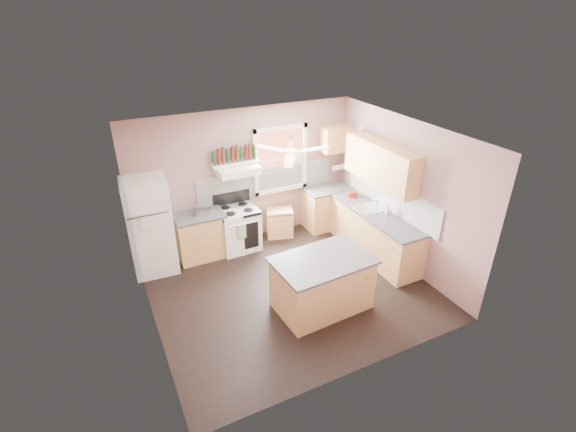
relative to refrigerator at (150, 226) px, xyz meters
name	(u,v)px	position (x,y,z in m)	size (l,w,h in m)	color
floor	(290,289)	(1.94, -1.66, -0.88)	(4.50, 4.50, 0.00)	black
ceiling	(291,136)	(1.94, -1.66, 1.82)	(4.50, 4.50, 0.00)	white
wall_back	(245,176)	(1.94, 0.36, 0.47)	(4.50, 0.05, 2.70)	#896460
wall_right	(404,193)	(4.22, -1.66, 0.47)	(0.05, 4.00, 2.70)	#896460
wall_left	(142,254)	(-0.33, -1.66, 0.47)	(0.05, 4.00, 2.70)	#896460
backsplash_back	(267,182)	(2.39, 0.32, 0.29)	(2.90, 0.03, 0.55)	white
backsplash_right	(391,196)	(4.18, -1.36, 0.29)	(0.03, 2.60, 0.55)	white
window_view	(280,159)	(2.69, 0.32, 0.72)	(1.00, 0.02, 1.20)	brown
window_frame	(281,160)	(2.69, 0.29, 0.72)	(1.16, 0.07, 1.36)	white
refrigerator	(150,226)	(0.00, 0.00, 0.00)	(0.75, 0.73, 1.77)	white
base_cabinet_left	(201,236)	(0.88, 0.04, -0.45)	(0.90, 0.60, 0.86)	tan
counter_left	(199,215)	(0.88, 0.04, 0.00)	(0.92, 0.62, 0.04)	#424245
toaster	(203,210)	(0.97, 0.01, 0.11)	(0.28, 0.16, 0.18)	silver
stove	(238,229)	(1.62, 0.01, -0.45)	(0.75, 0.64, 0.86)	white
range_hood	(238,170)	(1.71, 0.09, 0.74)	(0.78, 0.50, 0.14)	white
bottle_shelf	(235,163)	(1.71, 0.21, 0.84)	(0.90, 0.26, 0.03)	white
cart	(280,224)	(2.56, 0.09, -0.62)	(0.53, 0.36, 0.53)	tan
base_cabinet_corner	(328,208)	(3.69, 0.04, -0.45)	(1.00, 0.60, 0.86)	tan
base_cabinet_right	(374,234)	(3.89, -1.36, -0.45)	(0.60, 2.20, 0.86)	tan
counter_corner	(329,189)	(3.69, 0.04, 0.00)	(1.02, 0.62, 0.04)	#424245
counter_right	(376,214)	(3.88, -1.36, 0.00)	(0.62, 2.22, 0.04)	#424245
sink	(370,209)	(3.88, -1.16, 0.01)	(0.55, 0.45, 0.03)	silver
faucet	(377,204)	(4.04, -1.16, 0.09)	(0.03, 0.03, 0.14)	silver
upper_cabinet_right	(380,164)	(4.02, -1.16, 0.90)	(0.33, 1.80, 0.76)	tan
upper_cabinet_corner	(336,139)	(3.89, 0.17, 1.02)	(0.60, 0.33, 0.52)	tan
paper_towel	(338,167)	(4.01, 0.20, 0.37)	(0.12, 0.12, 0.26)	white
island	(322,284)	(2.19, -2.29, -0.45)	(1.43, 0.90, 0.86)	tan
island_top	(323,260)	(2.19, -2.29, 0.00)	(1.51, 0.99, 0.04)	#424245
ceiling_fan_hub	(291,153)	(1.94, -1.66, 1.57)	(0.20, 0.20, 0.08)	white
soap_bottle	(388,209)	(4.02, -1.50, 0.13)	(0.09, 0.09, 0.22)	silver
red_caddy	(353,194)	(3.89, -0.56, 0.07)	(0.18, 0.12, 0.10)	red
wine_bottles	(235,155)	(1.72, 0.21, 1.00)	(0.86, 0.06, 0.31)	#143819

